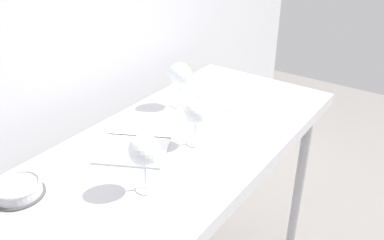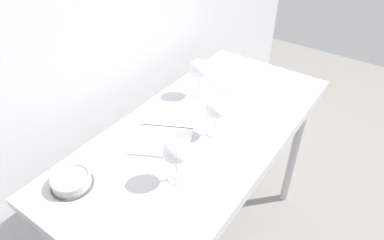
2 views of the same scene
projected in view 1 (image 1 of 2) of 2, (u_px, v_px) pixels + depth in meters
The scene contains 8 objects.
back_wall at pixel (74, 8), 1.52m from camera, with size 3.80×0.04×2.60m, color #BCBCC1.
steel_counter at pixel (181, 163), 1.50m from camera, with size 1.40×0.65×0.90m.
wine_glass_far_right at pixel (180, 76), 1.63m from camera, with size 0.09×0.09×0.19m.
wine_glass_near_left at pixel (144, 152), 1.13m from camera, with size 0.09×0.09×0.18m.
wine_glass_near_center at pixel (195, 113), 1.36m from camera, with size 0.08×0.08×0.17m.
open_notebook at pixel (140, 137), 1.45m from camera, with size 0.43×0.37×0.01m.
tasting_sheet_upper at pixel (223, 97), 1.76m from camera, with size 0.15×0.28×0.00m, color white.
tasting_bowl at pixel (18, 189), 1.16m from camera, with size 0.15×0.15×0.04m.
Camera 1 is at (-1.00, -0.76, 1.65)m, focal length 37.82 mm.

